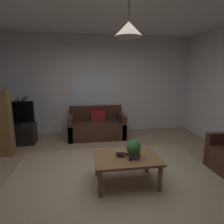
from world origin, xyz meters
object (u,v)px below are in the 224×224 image
at_px(book_on_table_1, 120,154).
at_px(potted_palm_corner, 19,117).
at_px(couch_under_window, 97,127).
at_px(book_on_table_0, 121,155).
at_px(remote_on_table_0, 130,154).
at_px(pendant_lamp, 129,29).
at_px(book_on_table_2, 120,152).
at_px(tv_stand, 16,134).
at_px(remote_on_table_1, 131,158).
at_px(potted_plant_on_table, 134,148).
at_px(coffee_table, 126,161).
at_px(tv, 14,113).

height_order(book_on_table_1, potted_palm_corner, potted_palm_corner).
relative_size(couch_under_window, book_on_table_0, 12.41).
relative_size(book_on_table_0, remote_on_table_0, 0.75).
height_order(book_on_table_1, pendant_lamp, pendant_lamp).
distance_m(book_on_table_2, tv_stand, 3.02).
relative_size(book_on_table_0, book_on_table_2, 0.91).
height_order(remote_on_table_1, potted_plant_on_table, potted_plant_on_table).
bearing_deg(coffee_table, couch_under_window, 97.11).
height_order(book_on_table_1, potted_plant_on_table, potted_plant_on_table).
bearing_deg(remote_on_table_0, coffee_table, 154.10).
relative_size(coffee_table, book_on_table_1, 9.01).
relative_size(remote_on_table_0, remote_on_table_1, 1.00).
bearing_deg(tv_stand, potted_plant_on_table, -41.48).
xyz_separation_m(coffee_table, remote_on_table_0, (0.07, 0.06, 0.08)).
relative_size(book_on_table_0, potted_palm_corner, 0.10).
bearing_deg(remote_on_table_1, book_on_table_0, -20.52).
relative_size(couch_under_window, coffee_table, 1.49).
relative_size(book_on_table_1, tv, 0.12).
bearing_deg(book_on_table_1, tv, 137.51).
xyz_separation_m(coffee_table, potted_palm_corner, (-2.36, 2.57, 0.20)).
relative_size(coffee_table, pendant_lamp, 1.68).
relative_size(book_on_table_0, tv_stand, 0.13).
bearing_deg(couch_under_window, book_on_table_2, -85.01).
height_order(remote_on_table_0, tv, tv).
distance_m(potted_plant_on_table, tv_stand, 3.24).
distance_m(coffee_table, potted_plant_on_table, 0.25).
distance_m(remote_on_table_0, remote_on_table_1, 0.13).
height_order(coffee_table, remote_on_table_0, remote_on_table_0).
bearing_deg(tv, coffee_table, -41.89).
relative_size(coffee_table, book_on_table_2, 7.55).
bearing_deg(remote_on_table_1, book_on_table_1, -13.36).
height_order(couch_under_window, remote_on_table_0, couch_under_window).
relative_size(tv_stand, tv, 0.97).
bearing_deg(tv_stand, couch_under_window, 7.29).
bearing_deg(book_on_table_2, potted_palm_corner, 132.05).
relative_size(remote_on_table_0, pendant_lamp, 0.27).
height_order(tv_stand, tv, tv).
xyz_separation_m(remote_on_table_1, pendant_lamp, (-0.06, 0.07, 1.85)).
xyz_separation_m(book_on_table_0, pendant_lamp, (0.07, -0.06, 1.85)).
bearing_deg(coffee_table, pendant_lamp, -75.96).
bearing_deg(book_on_table_2, pendant_lamp, -29.73).
bearing_deg(coffee_table, book_on_table_2, 150.27).
distance_m(coffee_table, potted_palm_corner, 3.50).
relative_size(book_on_table_2, potted_plant_on_table, 0.46).
xyz_separation_m(book_on_table_2, potted_palm_corner, (-2.27, 2.52, 0.06)).
height_order(couch_under_window, remote_on_table_1, couch_under_window).
xyz_separation_m(book_on_table_1, potted_palm_corner, (-2.27, 2.53, 0.09)).
bearing_deg(potted_plant_on_table, tv_stand, 138.52).
relative_size(remote_on_table_1, tv, 0.17).
distance_m(coffee_table, remote_on_table_0, 0.12).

